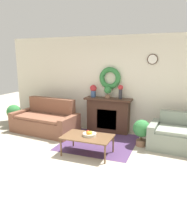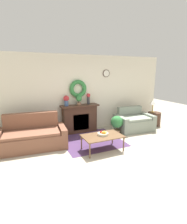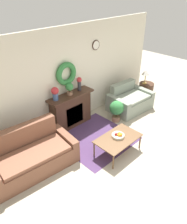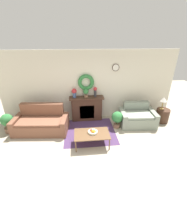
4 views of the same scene
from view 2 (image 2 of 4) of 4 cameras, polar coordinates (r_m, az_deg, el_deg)
The scene contains 14 objects.
ground_plane at distance 4.39m, azimuth 8.88°, elevation -16.10°, with size 16.00×16.00×0.00m, color #ADA38E.
floor_rug at distance 5.60m, azimuth -0.72°, elevation -9.22°, with size 1.80×1.78×0.01m.
wall_back at distance 6.30m, azimuth -4.25°, elevation 6.05°, with size 6.80×0.21×2.70m.
fireplace at distance 6.23m, azimuth -4.54°, elevation -2.09°, with size 1.34×0.41×0.99m.
couch_left at distance 5.33m, azimuth -19.37°, elevation -7.56°, with size 1.96×1.10×0.95m.
loveseat_right at distance 6.69m, azimuth 12.95°, elevation -3.15°, with size 1.38×1.00×0.82m.
coffee_table at distance 4.82m, azimuth 2.90°, elevation -8.06°, with size 1.08×0.68×0.42m.
fruit_bowl at distance 4.83m, azimuth 3.13°, elevation -7.03°, with size 0.30×0.30×0.12m.
side_table_by_loveseat at distance 7.46m, azimuth 19.15°, elevation -2.12°, with size 0.51×0.51×0.53m.
table_lamp at distance 7.32m, azimuth 18.90°, elevation 2.87°, with size 0.28×0.28×0.49m.
vase_on_mantel_left at distance 5.96m, azimuth -8.88°, elevation 3.90°, with size 0.19×0.19×0.35m.
vase_on_mantel_right at distance 6.21m, azimuth -1.71°, elevation 4.65°, with size 0.14×0.14×0.39m.
potted_plant_on_mantel at distance 6.07m, azimuth -4.77°, elevation 4.17°, with size 0.21×0.21×0.34m.
potted_plant_floor_by_loveseat at distance 6.06m, azimuth 7.60°, elevation -3.57°, with size 0.42×0.42×0.65m.
Camera 2 is at (-2.15, -3.18, 2.13)m, focal length 28.00 mm.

